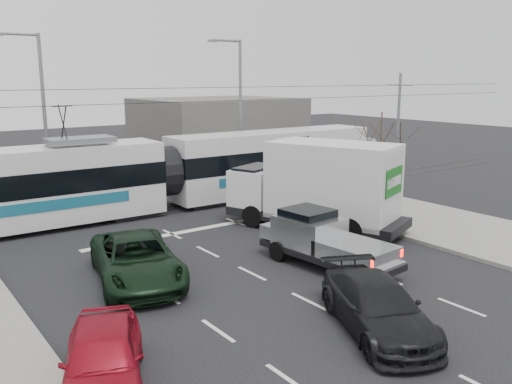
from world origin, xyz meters
TOP-DOWN VIEW (x-y plane):
  - ground at (0.00, 0.00)m, footprint 120.00×120.00m
  - sidewalk_right at (9.00, 0.00)m, footprint 6.00×60.00m
  - rails at (0.00, 10.00)m, footprint 60.00×1.60m
  - building_right at (12.00, 24.00)m, footprint 12.00×10.00m
  - bare_tree at (7.60, 2.50)m, footprint 2.40×2.40m
  - traffic_signal at (6.47, 6.50)m, footprint 0.44×0.44m
  - street_lamp_near at (7.31, 14.00)m, footprint 2.38×0.25m
  - street_lamp_far at (-4.19, 16.00)m, footprint 2.38×0.25m
  - catenary at (0.00, 10.00)m, footprint 60.00×0.20m
  - tram at (0.08, 10.25)m, footprint 26.80×3.23m
  - silver_pickup at (0.87, -0.75)m, footprint 2.35×5.58m
  - box_truck at (3.92, 2.76)m, footprint 5.40×8.41m
  - navy_pickup at (5.21, 2.40)m, footprint 2.62×4.81m
  - green_car at (-5.23, 1.70)m, footprint 3.81×6.00m
  - red_car at (-8.50, -3.87)m, footprint 3.27×4.62m
  - dark_car at (-1.53, -5.53)m, footprint 3.81×5.23m

SIDE VIEW (x-z plane):
  - ground at x=0.00m, z-range 0.00..0.00m
  - rails at x=0.00m, z-range 0.00..0.03m
  - sidewalk_right at x=9.00m, z-range 0.00..0.15m
  - dark_car at x=-1.53m, z-range 0.00..1.41m
  - red_car at x=-8.50m, z-range 0.00..1.46m
  - green_car at x=-5.23m, z-range 0.00..1.54m
  - navy_pickup at x=5.21m, z-range -0.01..1.91m
  - silver_pickup at x=0.87m, z-range -0.01..1.97m
  - tram at x=0.08m, z-range -0.79..4.67m
  - box_truck at x=3.92m, z-range -0.02..3.96m
  - building_right at x=12.00m, z-range 0.00..5.00m
  - traffic_signal at x=6.47m, z-range 0.94..4.54m
  - bare_tree at x=7.60m, z-range 1.29..6.29m
  - catenary at x=0.00m, z-range 0.38..7.38m
  - street_lamp_near at x=7.31m, z-range 0.61..9.61m
  - street_lamp_far at x=-4.19m, z-range 0.61..9.61m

